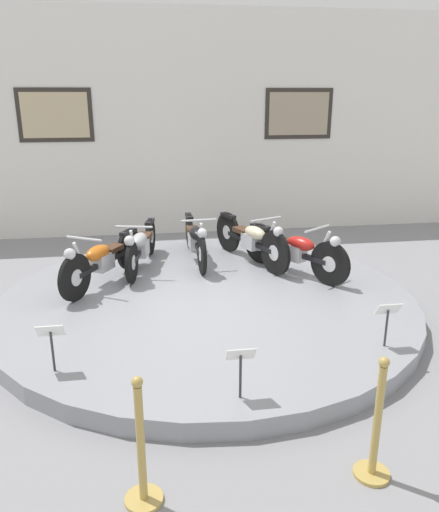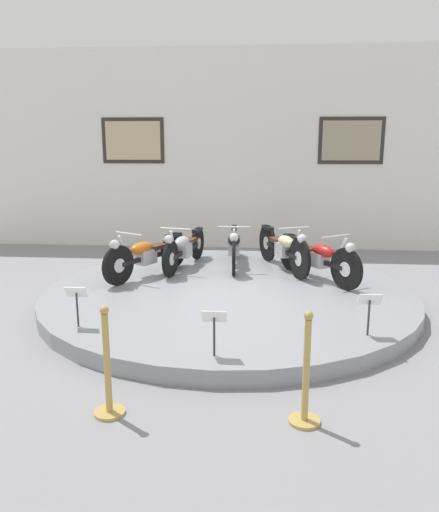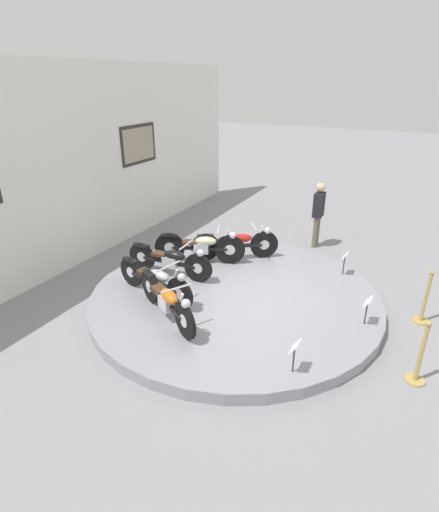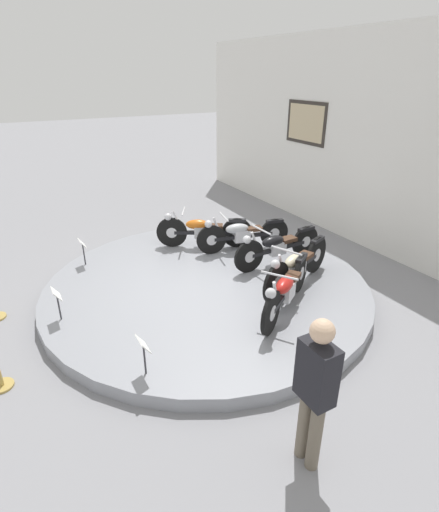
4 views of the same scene
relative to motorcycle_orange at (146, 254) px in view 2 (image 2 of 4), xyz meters
The scene contains 13 objects.
ground_plane 1.64m from the motorcycle_orange, 23.58° to the right, with size 60.00×60.00×0.00m, color gray.
display_platform 1.61m from the motorcycle_orange, 23.58° to the right, with size 5.57×5.57×0.20m, color gray.
back_wall 4.07m from the motorcycle_orange, 67.91° to the left, with size 14.00×0.22×4.38m.
motorcycle_orange is the anchor object (origin of this frame).
motorcycle_silver 0.82m from the motorcycle_orange, 48.93° to the left, with size 0.59×1.92×0.78m.
motorcycle_black 1.65m from the motorcycle_orange, 31.30° to the left, with size 0.54×1.97×0.78m.
motorcycle_cream 2.36m from the motorcycle_orange, 15.32° to the left, with size 0.82×1.90×0.82m.
motorcycle_red 2.81m from the motorcycle_orange, ahead, with size 1.16×1.69×0.80m.
info_placard_front_left 2.36m from the motorcycle_orange, 97.70° to the right, with size 0.26×0.11×0.51m.
info_placard_front_centre 3.36m from the motorcycle_orange, 65.26° to the right, with size 0.26×0.11×0.51m.
info_placard_front_right 3.90m from the motorcycle_orange, 36.78° to the right, with size 0.26×0.11×0.51m.
stanchion_post_left_of_entry 3.96m from the motorcycle_orange, 82.19° to the right, with size 0.28×0.28×1.02m.
stanchion_post_right_of_entry 4.54m from the motorcycle_orange, 59.87° to the right, with size 0.28×0.28×1.02m.
Camera 2 is at (0.44, -7.27, 2.40)m, focal length 35.00 mm.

